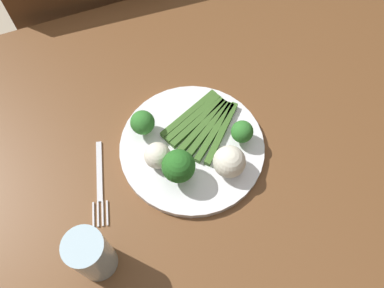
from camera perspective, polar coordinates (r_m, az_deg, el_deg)
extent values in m
cube|color=#B7A88E|center=(1.44, -0.46, -15.73)|extent=(6.00, 6.00, 0.02)
cube|color=brown|center=(0.74, -0.87, -4.03)|extent=(1.28, 0.91, 0.04)
cylinder|color=brown|center=(1.42, 16.01, 11.97)|extent=(0.07, 0.07, 0.70)
cube|color=brown|center=(1.34, -13.26, 16.21)|extent=(0.42, 0.42, 0.02)
cube|color=brown|center=(1.06, -13.51, 17.30)|extent=(0.38, 0.05, 0.40)
cylinder|color=brown|center=(1.64, -6.85, 16.18)|extent=(0.04, 0.04, 0.45)
cylinder|color=brown|center=(1.63, -18.66, 12.74)|extent=(0.04, 0.04, 0.45)
cylinder|color=brown|center=(1.42, -3.25, 6.85)|extent=(0.04, 0.04, 0.45)
cylinder|color=brown|center=(1.42, -16.48, 3.00)|extent=(0.04, 0.04, 0.45)
cylinder|color=white|center=(0.73, 0.00, -0.45)|extent=(0.27, 0.27, 0.01)
cube|color=#3D6626|center=(0.75, -0.45, 4.45)|extent=(0.13, 0.07, 0.01)
cube|color=#3D6626|center=(0.74, 0.22, 3.85)|extent=(0.13, 0.07, 0.01)
cube|color=#3D6626|center=(0.74, 0.90, 3.25)|extent=(0.13, 0.07, 0.01)
cube|color=#3D6626|center=(0.74, 1.61, 2.67)|extent=(0.13, 0.08, 0.01)
cube|color=#3D6626|center=(0.73, 2.43, 2.18)|extent=(0.12, 0.09, 0.01)
cube|color=#3D6626|center=(0.73, 3.35, 1.82)|extent=(0.12, 0.10, 0.01)
cube|color=#3D6626|center=(0.73, 4.34, 1.62)|extent=(0.11, 0.11, 0.01)
cylinder|color=#609E3D|center=(0.74, -7.07, 2.16)|extent=(0.02, 0.02, 0.02)
sphere|color=#337A2D|center=(0.71, -7.28, 3.15)|extent=(0.05, 0.05, 0.05)
cylinder|color=#568E33|center=(0.69, -1.92, -4.37)|extent=(0.02, 0.02, 0.02)
sphere|color=#286B23|center=(0.66, -2.00, -3.27)|extent=(0.06, 0.06, 0.06)
cylinder|color=#609E3D|center=(0.73, 7.17, 0.94)|extent=(0.01, 0.01, 0.01)
sphere|color=#337A2D|center=(0.71, 7.37, 1.81)|extent=(0.04, 0.04, 0.04)
sphere|color=white|center=(0.69, -5.11, -1.69)|extent=(0.05, 0.05, 0.05)
sphere|color=white|center=(0.68, 5.51, -2.60)|extent=(0.06, 0.06, 0.06)
cube|color=silver|center=(0.73, -13.45, -3.84)|extent=(0.04, 0.12, 0.00)
cube|color=silver|center=(0.71, -14.29, -10.03)|extent=(0.01, 0.04, 0.00)
cube|color=silver|center=(0.70, -13.64, -9.98)|extent=(0.01, 0.04, 0.00)
cube|color=silver|center=(0.70, -12.99, -9.92)|extent=(0.01, 0.04, 0.00)
cube|color=silver|center=(0.70, -12.35, -9.87)|extent=(0.01, 0.04, 0.00)
cylinder|color=silver|center=(0.63, -14.57, -15.48)|extent=(0.06, 0.06, 0.12)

